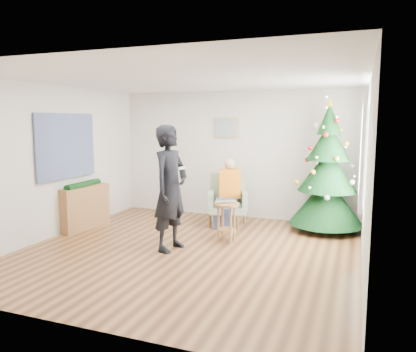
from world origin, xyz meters
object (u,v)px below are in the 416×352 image
at_px(christmas_tree, 327,172).
at_px(armchair, 228,207).
at_px(stool, 226,222).
at_px(standing_man, 170,188).
at_px(console, 84,208).

bearing_deg(christmas_tree, armchair, -171.21).
relative_size(stool, standing_man, 0.33).
height_order(christmas_tree, standing_man, christmas_tree).
relative_size(stool, console, 0.64).
bearing_deg(standing_man, console, 84.69).
distance_m(standing_man, console, 2.18).
height_order(christmas_tree, armchair, christmas_tree).
bearing_deg(armchair, console, -172.68).
bearing_deg(stool, console, -175.66).
bearing_deg(stool, standing_man, -132.03).
distance_m(stool, standing_man, 1.18).
distance_m(christmas_tree, console, 4.50).
distance_m(armchair, standing_man, 1.85).
bearing_deg(christmas_tree, standing_man, -137.67).
height_order(christmas_tree, stool, christmas_tree).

